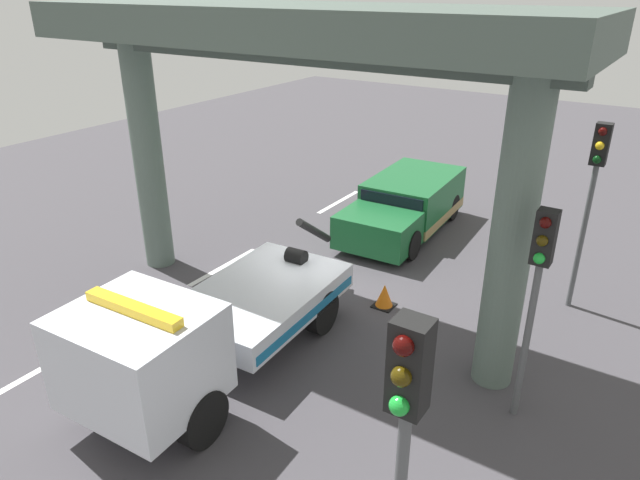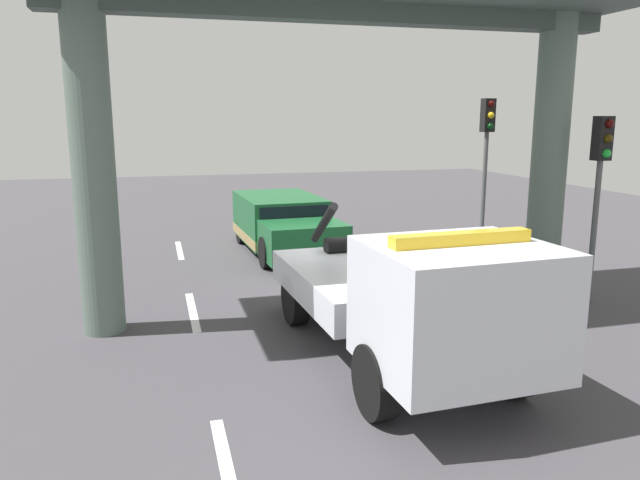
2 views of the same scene
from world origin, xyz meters
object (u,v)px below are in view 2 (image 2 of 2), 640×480
object	(u,v)px
towed_van_green	(284,225)
traffic_light_far	(600,168)
tow_truck_white	(409,297)
traffic_light_near	(487,143)
traffic_cone_orange	(394,276)

from	to	relation	value
towed_van_green	traffic_light_far	distance (m)	8.70
tow_truck_white	traffic_light_near	world-z (taller)	traffic_light_near
traffic_light_near	traffic_light_far	size ratio (longest dim) A/B	1.12
towed_van_green	traffic_cone_orange	size ratio (longest dim) A/B	9.15
tow_truck_white	towed_van_green	bearing A→B (deg)	-179.75
towed_van_green	traffic_light_near	bearing A→B (deg)	68.56
traffic_light_near	tow_truck_white	bearing A→B (deg)	-37.35
tow_truck_white	traffic_cone_orange	world-z (taller)	tow_truck_white
traffic_light_near	traffic_cone_orange	distance (m)	5.30
traffic_light_near	traffic_light_far	xyz separation A→B (m)	(4.50, 0.00, -0.33)
tow_truck_white	traffic_light_far	xyz separation A→B (m)	(-2.39, 5.26, 1.66)
tow_truck_white	towed_van_green	world-z (taller)	tow_truck_white
tow_truck_white	traffic_light_far	world-z (taller)	traffic_light_far
towed_van_green	traffic_light_far	bearing A→B (deg)	38.84
traffic_cone_orange	traffic_light_far	bearing A→B (deg)	60.82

